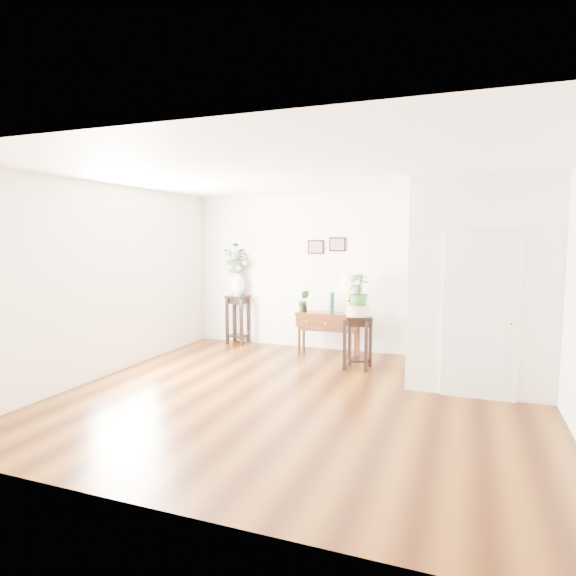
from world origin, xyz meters
The scene contains 20 objects.
floor centered at (0.00, 0.00, 0.00)m, with size 6.00×5.50×0.02m, color #63360F.
ceiling centered at (0.00, 0.00, 2.80)m, with size 6.00×5.50×0.02m, color white.
wall_back centered at (0.00, 2.75, 1.40)m, with size 6.00×0.02×2.80m, color silver.
wall_front centered at (0.00, -2.75, 1.40)m, with size 6.00×0.02×2.80m, color silver.
wall_left centered at (-3.00, 0.00, 1.40)m, with size 0.02×5.50×2.80m, color silver.
partition centered at (2.10, 1.77, 1.40)m, with size 1.80×1.95×2.80m, color silver.
door centered at (2.10, 0.78, 1.05)m, with size 0.90×0.05×2.10m, color silver.
art_print_left centered at (-0.65, 2.73, 1.85)m, with size 0.30×0.02×0.25m, color black.
art_print_right centered at (-0.25, 2.73, 1.90)m, with size 0.30×0.02×0.25m, color black.
wall_ornament centered at (1.16, 1.90, 2.05)m, with size 0.51×0.51×0.07m, color #B07D38.
console_table centered at (-0.27, 2.28, 0.37)m, with size 1.11×0.37×0.74m, color #3D1F0D.
table_lamp centered at (0.08, 2.28, 1.09)m, with size 0.38×0.38×0.67m, color gold.
green_vase centered at (-0.22, 2.28, 0.91)m, with size 0.07×0.07×0.36m, color #103F25.
potted_plant centered at (-0.73, 2.28, 0.92)m, with size 0.20×0.16×0.35m, color #255926.
plant_stand_a centered at (-2.15, 2.57, 0.46)m, with size 0.36×0.36×0.92m, color black.
porcelain_vase centered at (-2.15, 2.57, 1.15)m, with size 0.28×0.28×0.49m, color white, non-canonical shape.
lily_arrangement centered at (-2.15, 2.57, 1.61)m, with size 0.51×0.45×0.57m, color #255926.
plant_stand_b centered at (0.38, 1.61, 0.41)m, with size 0.39×0.39×0.83m, color black.
ceramic_bowl centered at (0.38, 1.61, 0.91)m, with size 0.36×0.36×0.16m, color beige.
narcissus centered at (0.38, 1.61, 1.21)m, with size 0.29×0.29×0.52m, color #255926.
Camera 1 is at (1.93, -5.58, 2.02)m, focal length 30.00 mm.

